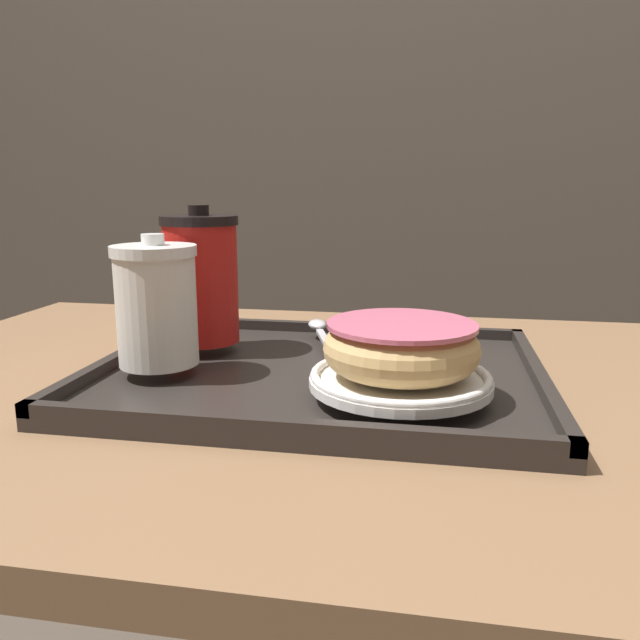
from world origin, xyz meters
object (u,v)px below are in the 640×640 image
donut_chocolate_glazed (401,347)px  spoon (320,330)px  coffee_cup_front (156,305)px  coffee_cup_rear (201,279)px

donut_chocolate_glazed → spoon: donut_chocolate_glazed is taller
coffee_cup_front → donut_chocolate_glazed: size_ratio=0.94×
donut_chocolate_glazed → spoon: (-0.10, 0.18, -0.03)m
coffee_cup_rear → donut_chocolate_glazed: bearing=-28.6°
coffee_cup_rear → donut_chocolate_glazed: coffee_cup_rear is taller
spoon → coffee_cup_front: bearing=120.5°
coffee_cup_rear → spoon: 0.15m
coffee_cup_front → coffee_cup_rear: size_ratio=0.84×
coffee_cup_front → coffee_cup_rear: bearing=83.7°
coffee_cup_front → donut_chocolate_glazed: coffee_cup_front is taller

